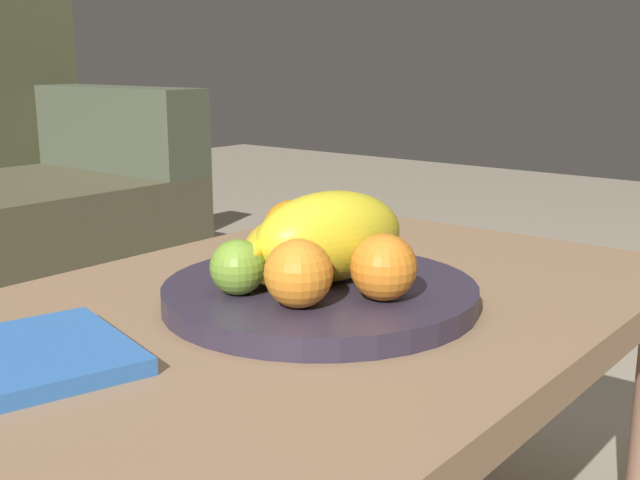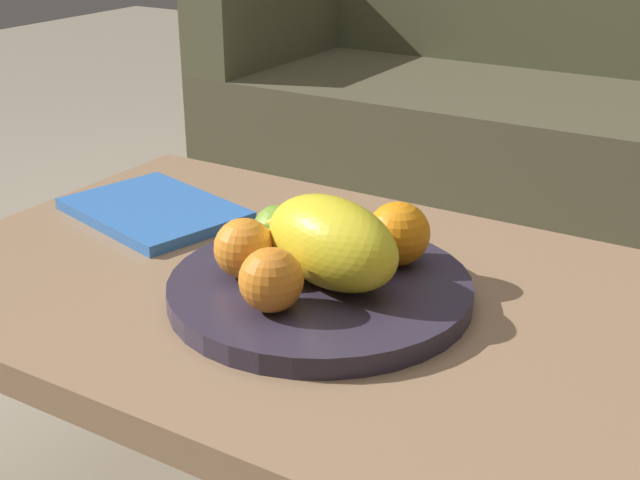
{
  "view_description": "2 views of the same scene",
  "coord_description": "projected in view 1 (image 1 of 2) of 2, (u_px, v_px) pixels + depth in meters",
  "views": [
    {
      "loc": [
        -0.64,
        -0.56,
        0.69
      ],
      "look_at": [
        0.02,
        -0.03,
        0.5
      ],
      "focal_mm": 44.11,
      "sensor_mm": 36.0,
      "label": 1
    },
    {
      "loc": [
        0.49,
        -0.79,
        0.88
      ],
      "look_at": [
        0.02,
        -0.03,
        0.5
      ],
      "focal_mm": 48.0,
      "sensor_mm": 36.0,
      "label": 2
    }
  ],
  "objects": [
    {
      "name": "orange_left",
      "position": [
        298.0,
        273.0,
        0.79
      ],
      "size": [
        0.07,
        0.07,
        0.07
      ],
      "primitive_type": "sphere",
      "color": "orange",
      "rests_on": "fruit_bowl"
    },
    {
      "name": "orange_front",
      "position": [
        384.0,
        267.0,
        0.82
      ],
      "size": [
        0.07,
        0.07,
        0.07
      ],
      "primitive_type": "sphere",
      "color": "orange",
      "rests_on": "fruit_bowl"
    },
    {
      "name": "melon_large_front",
      "position": [
        330.0,
        236.0,
        0.88
      ],
      "size": [
        0.21,
        0.15,
        0.1
      ],
      "primitive_type": "ellipsoid",
      "rotation": [
        0.0,
        0.0,
        -0.3
      ],
      "color": "yellow",
      "rests_on": "fruit_bowl"
    },
    {
      "name": "coffee_table",
      "position": [
        290.0,
        344.0,
        0.9
      ],
      "size": [
        1.01,
        0.63,
        0.42
      ],
      "color": "#906E4F",
      "rests_on": "ground_plane"
    },
    {
      "name": "fruit_bowl",
      "position": [
        320.0,
        294.0,
        0.89
      ],
      "size": [
        0.35,
        0.35,
        0.03
      ],
      "primitive_type": "cylinder",
      "color": "#2F283A",
      "rests_on": "coffee_table"
    },
    {
      "name": "orange_right",
      "position": [
        293.0,
        231.0,
        0.97
      ],
      "size": [
        0.08,
        0.08,
        0.08
      ],
      "primitive_type": "sphere",
      "color": "orange",
      "rests_on": "fruit_bowl"
    },
    {
      "name": "banana_bunch",
      "position": [
        272.0,
        252.0,
        0.9
      ],
      "size": [
        0.17,
        0.14,
        0.06
      ],
      "color": "yellow",
      "rests_on": "fruit_bowl"
    },
    {
      "name": "apple_front",
      "position": [
        238.0,
        267.0,
        0.84
      ],
      "size": [
        0.06,
        0.06,
        0.06
      ],
      "primitive_type": "sphere",
      "color": "#76A332",
      "rests_on": "fruit_bowl"
    }
  ]
}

